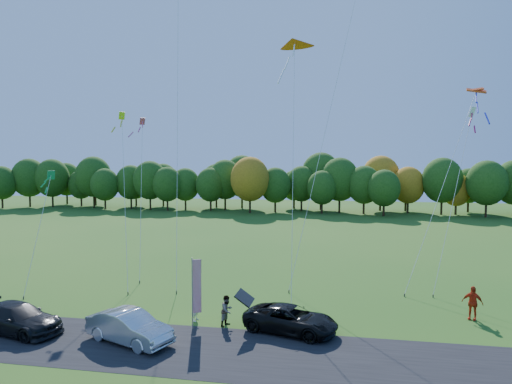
% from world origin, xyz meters
% --- Properties ---
extents(ground, '(160.00, 160.00, 0.00)m').
position_xyz_m(ground, '(0.00, 0.00, 0.00)').
color(ground, '#1F5215').
extents(asphalt_strip, '(90.00, 6.00, 0.01)m').
position_xyz_m(asphalt_strip, '(0.00, -4.00, 0.01)').
color(asphalt_strip, black).
rests_on(asphalt_strip, ground).
extents(tree_line, '(116.00, 12.00, 10.00)m').
position_xyz_m(tree_line, '(0.00, 55.00, 0.00)').
color(tree_line, '#1E4711').
rests_on(tree_line, ground).
extents(black_suv, '(5.48, 3.65, 1.40)m').
position_xyz_m(black_suv, '(3.14, -0.90, 0.70)').
color(black_suv, black).
rests_on(black_suv, ground).
extents(silver_sedan, '(5.07, 3.30, 1.58)m').
position_xyz_m(silver_sedan, '(-4.71, -3.73, 0.79)').
color(silver_sedan, silver).
rests_on(silver_sedan, ground).
extents(dark_truck_a, '(5.62, 3.22, 1.53)m').
position_xyz_m(dark_truck_a, '(-11.23, -3.55, 0.77)').
color(dark_truck_a, black).
rests_on(dark_truck_a, ground).
extents(person_tailgate_a, '(0.46, 0.66, 1.71)m').
position_xyz_m(person_tailgate_a, '(-2.39, -0.14, 0.85)').
color(person_tailgate_a, silver).
rests_on(person_tailgate_a, ground).
extents(person_tailgate_b, '(0.90, 1.01, 1.70)m').
position_xyz_m(person_tailgate_b, '(-0.44, -0.57, 0.85)').
color(person_tailgate_b, gray).
rests_on(person_tailgate_b, ground).
extents(person_east, '(1.24, 0.91, 1.96)m').
position_xyz_m(person_east, '(13.24, 2.88, 0.98)').
color(person_east, red).
rests_on(person_east, ground).
extents(feather_flag, '(0.50, 0.22, 3.92)m').
position_xyz_m(feather_flag, '(-1.99, -1.31, 2.39)').
color(feather_flag, '#999999').
rests_on(feather_flag, ground).
extents(kite_delta_blue, '(4.66, 11.12, 31.87)m').
position_xyz_m(kite_delta_blue, '(-6.91, 9.76, 15.58)').
color(kite_delta_blue, '#4C3F33').
rests_on(kite_delta_blue, ground).
extents(kite_parafoil_orange, '(8.61, 12.74, 33.82)m').
position_xyz_m(kite_parafoil_orange, '(5.61, 12.28, 16.69)').
color(kite_parafoil_orange, '#4C3F33').
rests_on(kite_parafoil_orange, ground).
extents(kite_delta_red, '(2.83, 10.44, 19.73)m').
position_xyz_m(kite_delta_red, '(2.44, 6.88, 10.30)').
color(kite_delta_red, '#4C3F33').
rests_on(kite_delta_red, ground).
extents(kite_parafoil_rainbow, '(7.50, 7.47, 15.13)m').
position_xyz_m(kite_parafoil_rainbow, '(13.07, 10.29, 7.43)').
color(kite_parafoil_rainbow, '#4C3F33').
rests_on(kite_parafoil_rainbow, ground).
extents(kite_diamond_yellow, '(4.30, 7.65, 13.49)m').
position_xyz_m(kite_diamond_yellow, '(-10.37, 7.38, 6.54)').
color(kite_diamond_yellow, '#4C3F33').
rests_on(kite_diamond_yellow, ground).
extents(kite_diamond_green, '(1.11, 4.32, 8.75)m').
position_xyz_m(kite_diamond_green, '(-14.98, 3.69, 4.59)').
color(kite_diamond_green, '#4C3F33').
rests_on(kite_diamond_green, ground).
extents(kite_diamond_white, '(4.37, 6.72, 13.63)m').
position_xyz_m(kite_diamond_white, '(13.75, 9.97, 6.55)').
color(kite_diamond_white, '#4C3F33').
rests_on(kite_diamond_white, ground).
extents(kite_diamond_pink, '(3.11, 7.21, 13.20)m').
position_xyz_m(kite_diamond_pink, '(-10.26, 10.08, 6.42)').
color(kite_diamond_pink, '#4C3F33').
rests_on(kite_diamond_pink, ground).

